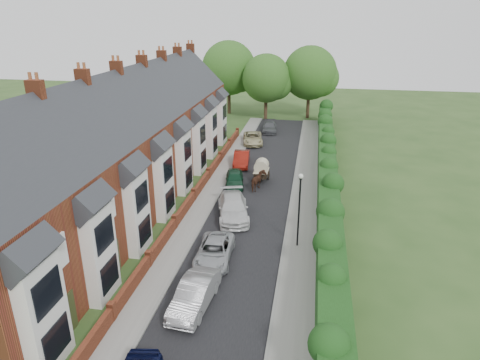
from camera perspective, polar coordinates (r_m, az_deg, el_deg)
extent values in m
plane|color=#2D4C1E|center=(25.84, -0.59, -12.61)|extent=(140.00, 140.00, 0.00)
cube|color=black|center=(35.44, 1.87, -2.68)|extent=(6.00, 58.00, 0.02)
cube|color=gray|center=(35.14, 8.51, -3.05)|extent=(2.20, 58.00, 0.12)
cube|color=gray|center=(36.11, -4.19, -2.17)|extent=(1.70, 58.00, 0.12)
cube|color=gray|center=(35.16, 6.80, -2.93)|extent=(0.18, 58.00, 0.13)
cube|color=gray|center=(35.93, -2.95, -2.26)|extent=(0.18, 58.00, 0.13)
cube|color=#173510|center=(34.70, 11.58, -1.44)|extent=(1.50, 58.00, 2.50)
cube|color=brown|center=(36.25, -14.98, 2.63)|extent=(8.00, 40.00, 6.50)
cube|color=#2C2E35|center=(35.38, -15.48, 7.62)|extent=(8.00, 40.20, 8.00)
cube|color=white|center=(20.51, -24.63, -16.14)|extent=(0.70, 2.40, 5.20)
cube|color=black|center=(21.04, -23.22, -18.98)|extent=(0.06, 1.80, 1.60)
cube|color=black|center=(19.65, -24.25, -13.56)|extent=(0.06, 1.80, 1.60)
cube|color=#2C2E35|center=(19.02, -26.39, -8.76)|extent=(1.70, 2.60, 1.70)
cube|color=#3F2D2D|center=(22.92, -21.73, -16.15)|extent=(0.08, 0.90, 2.10)
cube|color=white|center=(21.06, -23.09, -8.99)|extent=(0.12, 1.20, 1.60)
cube|color=white|center=(23.99, -18.08, -9.38)|extent=(0.70, 2.40, 5.20)
cube|color=black|center=(24.44, -16.97, -11.93)|extent=(0.06, 1.80, 1.60)
cube|color=black|center=(23.25, -17.60, -6.96)|extent=(0.06, 1.80, 1.60)
cube|color=#2C2E35|center=(22.73, -19.27, -2.79)|extent=(1.70, 2.60, 1.70)
cube|color=#3F2D2D|center=(26.48, -16.23, -9.97)|extent=(0.08, 0.90, 2.10)
cube|color=white|center=(24.87, -17.09, -3.45)|extent=(0.12, 1.20, 1.60)
cube|color=white|center=(27.93, -13.45, -4.35)|extent=(0.70, 2.40, 5.20)
cube|color=black|center=(28.32, -12.55, -6.61)|extent=(0.06, 1.80, 1.60)
cube|color=black|center=(27.30, -12.95, -2.15)|extent=(0.06, 1.80, 1.60)
cube|color=#2C2E35|center=(26.86, -14.29, 1.46)|extent=(1.70, 2.60, 1.70)
cube|color=#3F2D2D|center=(30.44, -12.23, -5.26)|extent=(0.08, 0.90, 2.10)
cube|color=white|center=(29.03, -12.79, 0.58)|extent=(0.12, 1.20, 1.60)
cube|color=white|center=(32.17, -10.05, -0.58)|extent=(0.70, 2.40, 5.20)
cube|color=black|center=(32.51, -9.30, -2.59)|extent=(0.06, 1.80, 1.60)
cube|color=black|center=(31.62, -9.56, 1.39)|extent=(0.06, 1.80, 1.60)
cube|color=#2C2E35|center=(31.24, -10.66, 4.55)|extent=(1.70, 2.60, 1.70)
cube|color=#3F2D2D|center=(34.67, -9.22, -1.65)|extent=(0.08, 0.90, 2.10)
cube|color=white|center=(33.43, -9.60, 3.58)|extent=(0.12, 1.20, 1.60)
cube|color=white|center=(36.60, -7.46, 2.29)|extent=(0.70, 2.40, 5.20)
cube|color=black|center=(36.90, -6.82, 0.50)|extent=(0.06, 1.80, 1.60)
cube|color=black|center=(36.12, -6.99, 4.06)|extent=(0.06, 1.80, 1.60)
cube|color=#2C2E35|center=(35.78, -7.92, 6.85)|extent=(1.70, 2.60, 1.70)
cube|color=#3F2D2D|center=(39.09, -6.89, 1.16)|extent=(0.08, 0.90, 2.10)
cube|color=white|center=(37.98, -7.14, 5.86)|extent=(0.12, 1.20, 1.60)
cube|color=white|center=(41.16, -5.43, 4.54)|extent=(0.70, 2.40, 5.20)
cube|color=black|center=(41.42, -4.88, 2.93)|extent=(0.06, 1.80, 1.60)
cube|color=black|center=(40.73, -4.98, 6.13)|extent=(0.06, 1.80, 1.60)
cube|color=#2C2E35|center=(40.44, -5.78, 8.62)|extent=(1.70, 2.60, 1.70)
cube|color=#3F2D2D|center=(43.63, -5.03, 3.40)|extent=(0.08, 0.90, 2.10)
cube|color=white|center=(42.62, -5.20, 7.64)|extent=(0.12, 1.20, 1.60)
cube|color=white|center=(45.81, -3.80, 6.33)|extent=(0.70, 2.40, 5.20)
cube|color=black|center=(46.05, -3.31, 4.87)|extent=(0.06, 1.80, 1.60)
cube|color=black|center=(45.43, -3.38, 7.77)|extent=(0.06, 1.80, 1.60)
cube|color=#2C2E35|center=(45.16, -4.08, 10.01)|extent=(1.70, 2.60, 1.70)
cube|color=#3F2D2D|center=(48.26, -3.53, 5.20)|extent=(0.08, 0.90, 2.10)
cube|color=white|center=(47.34, -3.63, 9.07)|extent=(0.12, 1.20, 1.60)
cube|color=white|center=(50.53, -2.46, 7.78)|extent=(0.70, 2.40, 5.20)
cube|color=black|center=(50.75, -2.03, 6.45)|extent=(0.06, 1.80, 1.60)
cube|color=black|center=(50.18, -2.06, 9.10)|extent=(0.06, 1.80, 1.60)
cube|color=#2C2E35|center=(49.94, -2.69, 11.13)|extent=(1.70, 2.60, 1.70)
cube|color=#3F2D2D|center=(52.96, -2.28, 6.69)|extent=(0.08, 0.90, 2.10)
cube|color=white|center=(52.12, -2.34, 10.23)|extent=(0.12, 1.20, 1.60)
cube|color=brown|center=(26.17, -25.51, 10.23)|extent=(0.90, 0.50, 1.60)
cylinder|color=brown|center=(26.15, -26.21, 12.24)|extent=(0.20, 0.20, 0.50)
cylinder|color=brown|center=(25.92, -25.48, 12.29)|extent=(0.20, 0.20, 0.50)
cube|color=brown|center=(30.34, -20.18, 12.25)|extent=(0.90, 0.50, 1.60)
cylinder|color=brown|center=(30.32, -20.75, 14.00)|extent=(0.20, 0.20, 0.50)
cylinder|color=brown|center=(30.12, -20.07, 14.05)|extent=(0.20, 0.20, 0.50)
cube|color=brown|center=(34.73, -16.11, 13.71)|extent=(0.90, 0.50, 1.60)
cylinder|color=brown|center=(34.71, -16.58, 15.24)|extent=(0.20, 0.20, 0.50)
cylinder|color=brown|center=(34.54, -15.96, 15.28)|extent=(0.20, 0.20, 0.50)
cube|color=brown|center=(39.26, -12.93, 14.79)|extent=(0.90, 0.50, 1.60)
cylinder|color=brown|center=(39.25, -13.33, 16.15)|extent=(0.20, 0.20, 0.50)
cylinder|color=brown|center=(39.10, -12.77, 16.18)|extent=(0.20, 0.20, 0.50)
cube|color=brown|center=(43.90, -10.39, 15.61)|extent=(0.90, 0.50, 1.60)
cylinder|color=brown|center=(43.89, -10.74, 16.84)|extent=(0.20, 0.20, 0.50)
cylinder|color=brown|center=(43.75, -10.22, 16.86)|extent=(0.20, 0.20, 0.50)
cube|color=brown|center=(48.61, -8.33, 16.25)|extent=(0.90, 0.50, 1.60)
cylinder|color=brown|center=(48.60, -8.63, 17.36)|extent=(0.20, 0.20, 0.50)
cylinder|color=brown|center=(48.48, -8.16, 17.38)|extent=(0.20, 0.20, 0.50)
cube|color=brown|center=(53.37, -6.63, 16.77)|extent=(0.90, 0.50, 1.60)
cylinder|color=brown|center=(53.36, -6.89, 17.78)|extent=(0.20, 0.20, 0.50)
cylinder|color=brown|center=(53.25, -6.45, 17.79)|extent=(0.20, 0.20, 0.50)
cube|color=brown|center=(21.59, -19.73, -20.53)|extent=(0.30, 4.70, 0.90)
cube|color=brown|center=(25.04, -14.16, -13.35)|extent=(0.30, 4.70, 0.90)
cube|color=brown|center=(28.94, -10.24, -7.92)|extent=(0.30, 4.70, 0.90)
cube|color=brown|center=(33.14, -7.35, -3.80)|extent=(0.30, 4.70, 0.90)
cube|color=brown|center=(37.53, -5.14, -0.62)|extent=(0.30, 4.70, 0.90)
cube|color=brown|center=(42.06, -3.40, 1.89)|extent=(0.30, 4.70, 0.90)
cube|color=brown|center=(46.69, -2.01, 3.91)|extent=(0.30, 4.70, 0.90)
cube|color=brown|center=(51.39, -0.86, 5.55)|extent=(0.30, 4.70, 0.90)
cube|color=brown|center=(23.18, -16.71, -16.50)|extent=(0.35, 0.35, 1.10)
cube|color=brown|center=(26.89, -12.06, -10.26)|extent=(0.35, 0.35, 1.10)
cube|color=brown|center=(30.96, -8.70, -5.56)|extent=(0.35, 0.35, 1.10)
cube|color=brown|center=(35.28, -6.18, -1.96)|extent=(0.35, 0.35, 1.10)
cube|color=brown|center=(39.75, -4.23, 0.84)|extent=(0.35, 0.35, 1.10)
cube|color=brown|center=(44.34, -2.67, 3.07)|extent=(0.35, 0.35, 1.10)
cube|color=brown|center=(49.00, -1.41, 4.88)|extent=(0.35, 0.35, 1.10)
cube|color=brown|center=(53.73, -0.36, 6.37)|extent=(0.35, 0.35, 1.10)
cylinder|color=black|center=(27.81, 7.84, -4.51)|extent=(0.12, 0.12, 4.80)
cylinder|color=black|center=(26.84, 8.10, 0.21)|extent=(0.20, 0.20, 0.10)
sphere|color=silver|center=(26.79, 8.12, 0.51)|extent=(0.32, 0.32, 0.32)
cylinder|color=#332316|center=(62.63, 3.45, 10.21)|extent=(0.50, 0.50, 4.75)
sphere|color=#26501A|center=(62.05, 3.53, 13.39)|extent=(6.80, 6.80, 6.80)
sphere|color=#26501A|center=(62.30, 4.82, 12.77)|extent=(4.76, 4.76, 4.76)
cylinder|color=#332316|center=(64.17, 9.09, 10.48)|extent=(0.50, 0.50, 5.25)
sphere|color=#26501A|center=(63.57, 9.30, 13.92)|extent=(7.60, 7.60, 7.60)
sphere|color=#26501A|center=(63.95, 10.66, 13.21)|extent=(5.32, 5.32, 5.32)
cylinder|color=#332316|center=(66.40, -1.47, 11.20)|extent=(0.50, 0.50, 5.50)
sphere|color=#26501A|center=(65.80, -1.51, 14.69)|extent=(8.00, 8.00, 8.00)
sphere|color=#26501A|center=(65.90, -0.04, 14.03)|extent=(5.60, 5.60, 5.60)
imported|color=#99989D|center=(23.22, -6.09, -14.93)|extent=(1.96, 4.61, 1.48)
imported|color=#A8ABB0|center=(26.94, -3.43, -9.49)|extent=(2.34, 4.69, 1.27)
imported|color=silver|center=(32.21, -0.93, -3.75)|extent=(3.41, 5.72, 1.55)
imported|color=#113923|center=(38.12, -0.74, 0.18)|extent=(2.26, 4.15, 1.34)
imported|color=maroon|center=(43.29, 0.19, 2.86)|extent=(1.95, 4.44, 1.42)
imported|color=#C3B98D|center=(50.78, 1.72, 5.60)|extent=(2.97, 5.04, 1.32)
imported|color=#525459|center=(56.07, 3.97, 7.05)|extent=(2.19, 4.55, 1.28)
imported|color=#422518|center=(37.16, 2.45, -0.15)|extent=(1.31, 2.11, 1.66)
cube|color=black|center=(39.10, 2.86, 0.95)|extent=(1.16, 1.93, 0.48)
cylinder|color=#B8AE8F|center=(38.87, 2.88, 1.88)|extent=(1.25, 1.21, 1.25)
cube|color=#B8AE8F|center=(39.02, 2.87, 1.28)|extent=(1.27, 1.98, 0.04)
cylinder|color=black|center=(39.85, 2.06, 0.77)|extent=(0.08, 0.87, 0.87)
cylinder|color=black|center=(39.71, 3.85, 0.65)|extent=(0.08, 0.87, 0.87)
cylinder|color=black|center=(38.14, 2.16, 0.50)|extent=(0.06, 1.74, 0.06)
cylinder|color=black|center=(38.06, 3.16, 0.43)|extent=(0.06, 1.74, 0.06)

